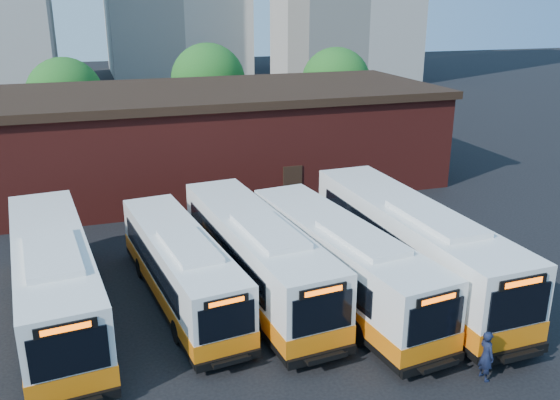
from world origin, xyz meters
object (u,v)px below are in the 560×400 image
object	(u,v)px
bus_west	(181,270)
bus_east	(410,248)
bus_farwest	(54,282)
bus_midwest	(256,258)
bus_mideast	(340,265)
transit_worker	(486,355)

from	to	relation	value
bus_west	bus_east	distance (m)	9.83
bus_farwest	bus_midwest	size ratio (longest dim) A/B	1.03
bus_midwest	bus_mideast	world-z (taller)	bus_midwest
bus_farwest	bus_west	world-z (taller)	bus_farwest
bus_farwest	bus_mideast	distance (m)	11.30
transit_worker	bus_mideast	bearing A→B (deg)	18.72
bus_farwest	bus_east	xyz separation A→B (m)	(14.57, -1.51, 0.10)
bus_mideast	bus_west	bearing A→B (deg)	156.52
bus_west	bus_mideast	world-z (taller)	bus_mideast
bus_farwest	transit_worker	distance (m)	15.92
bus_west	bus_midwest	size ratio (longest dim) A/B	0.90
bus_midwest	transit_worker	bearing A→B (deg)	-62.09
bus_farwest	transit_worker	bearing A→B (deg)	-38.20
bus_farwest	bus_mideast	bearing A→B (deg)	-15.44
bus_west	bus_east	size ratio (longest dim) A/B	0.82
bus_farwest	bus_midwest	bearing A→B (deg)	-7.29
bus_farwest	bus_west	distance (m)	4.87
bus_farwest	bus_west	size ratio (longest dim) A/B	1.15
bus_west	bus_midwest	world-z (taller)	bus_midwest
bus_midwest	bus_west	bearing A→B (deg)	171.43
bus_east	transit_worker	xyz separation A→B (m)	(-1.10, -6.93, -0.83)
bus_farwest	bus_east	size ratio (longest dim) A/B	0.94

